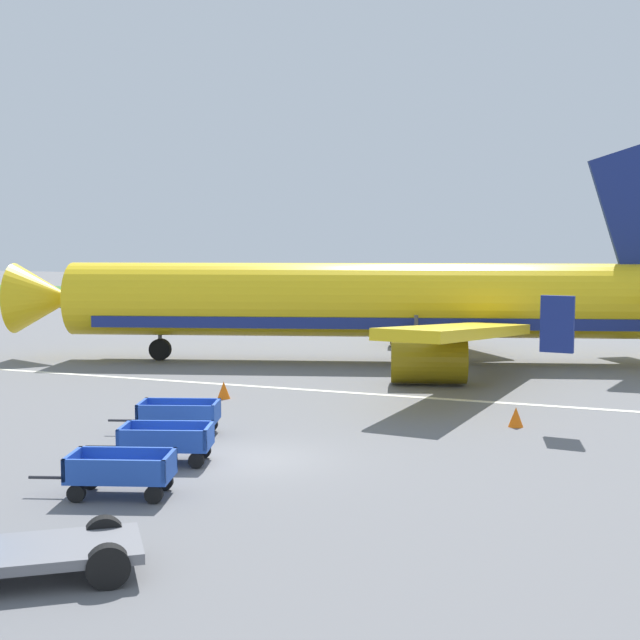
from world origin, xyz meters
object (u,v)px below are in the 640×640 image
object	(u,v)px
baggage_cart_third_in_row	(179,416)
traffic_cone_near_plane	(224,390)
baggage_cart_second_in_row	(166,442)
baggage_cart_nearest	(120,472)
traffic_cone_mid_apron	(516,417)
airplane	(386,302)

from	to	relation	value
baggage_cart_third_in_row	traffic_cone_near_plane	bearing A→B (deg)	104.50
baggage_cart_second_in_row	traffic_cone_near_plane	size ratio (longest dim) A/B	5.30
baggage_cart_nearest	traffic_cone_mid_apron	size ratio (longest dim) A/B	5.41
baggage_cart_third_in_row	traffic_cone_mid_apron	world-z (taller)	baggage_cart_third_in_row
baggage_cart_nearest	baggage_cart_second_in_row	size ratio (longest dim) A/B	1.00
baggage_cart_nearest	baggage_cart_third_in_row	bearing A→B (deg)	108.37
airplane	traffic_cone_near_plane	world-z (taller)	airplane
baggage_cart_nearest	traffic_cone_mid_apron	bearing A→B (deg)	56.41
baggage_cart_nearest	traffic_cone_near_plane	xyz separation A→B (m)	(-3.78, 12.78, -0.26)
airplane	baggage_cart_nearest	bearing A→B (deg)	-87.95
baggage_cart_nearest	airplane	bearing A→B (deg)	92.05
traffic_cone_near_plane	baggage_cart_third_in_row	bearing A→B (deg)	-75.50
baggage_cart_third_in_row	traffic_cone_near_plane	size ratio (longest dim) A/B	5.30
baggage_cart_second_in_row	traffic_cone_near_plane	xyz separation A→B (m)	(-3.12, 9.54, -0.26)
baggage_cart_second_in_row	baggage_cart_nearest	bearing A→B (deg)	-78.45
traffic_cone_near_plane	baggage_cart_nearest	bearing A→B (deg)	-73.50
traffic_cone_mid_apron	airplane	bearing A→B (deg)	123.18
airplane	baggage_cart_second_in_row	bearing A→B (deg)	-89.40
airplane	baggage_cart_second_in_row	size ratio (longest dim) A/B	10.25
airplane	baggage_cart_second_in_row	distance (m)	21.71
airplane	baggage_cart_third_in_row	bearing A→B (deg)	-94.01
baggage_cart_nearest	traffic_cone_near_plane	bearing A→B (deg)	106.50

